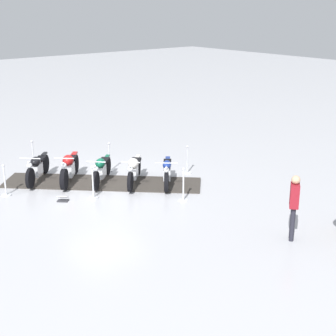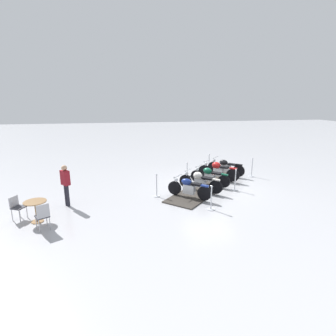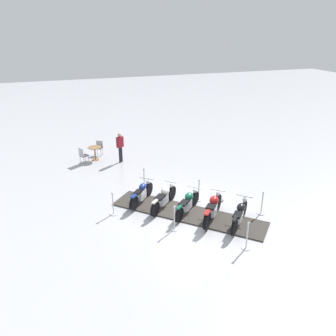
{
  "view_description": "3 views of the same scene",
  "coord_description": "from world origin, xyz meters",
  "views": [
    {
      "loc": [
        8.46,
        13.79,
        5.77
      ],
      "look_at": [
        -0.77,
        2.55,
        1.03
      ],
      "focal_mm": 54.32,
      "sensor_mm": 36.0,
      "label": 1
    },
    {
      "loc": [
        -12.21,
        4.49,
        4.25
      ],
      "look_at": [
        -0.22,
        2.21,
        1.08
      ],
      "focal_mm": 28.11,
      "sensor_mm": 36.0,
      "label": 2
    },
    {
      "loc": [
        -4.76,
        -11.5,
        7.34
      ],
      "look_at": [
        0.05,
        2.67,
        1.01
      ],
      "focal_mm": 36.45,
      "sensor_mm": 36.0,
      "label": 3
    }
  ],
  "objects": [
    {
      "name": "motorcycle_cream",
      "position": [
        -0.76,
        0.78,
        0.53
      ],
      "size": [
        1.66,
        1.68,
        0.94
      ],
      "rotation": [
        0.0,
        0.0,
        0.79
      ],
      "color": "black",
      "rests_on": "display_platform"
    },
    {
      "name": "motorcycle_maroon",
      "position": [
        0.8,
        -0.74,
        0.54
      ],
      "size": [
        1.63,
        1.82,
        1.01
      ],
      "rotation": [
        0.0,
        0.0,
        0.85
      ],
      "color": "black",
      "rests_on": "display_platform"
    },
    {
      "name": "cafe_chair_near_table",
      "position": [
        -3.53,
        7.08,
        0.55
      ],
      "size": [
        0.55,
        0.55,
        0.96
      ],
      "rotation": [
        0.0,
        0.0,
        0.52
      ],
      "color": "#B7B7BC",
      "rests_on": "ground_plane"
    },
    {
      "name": "info_placard",
      "position": [
        1.8,
        0.6,
        0.07
      ],
      "size": [
        0.38,
        0.38,
        0.21
      ],
      "rotation": [
        0.0,
        0.0,
        5.52
      ],
      "color": "#333338",
      "rests_on": "ground_plane"
    },
    {
      "name": "stanchion_left_front",
      "position": [
        1.08,
        -2.9,
        0.37
      ],
      "size": [
        0.31,
        0.31,
        1.09
      ],
      "color": "silver",
      "rests_on": "ground_plane"
    },
    {
      "name": "ground_plane",
      "position": [
        0.0,
        0.0,
        0.0
      ],
      "size": [
        80.0,
        80.0,
        0.0
      ],
      "primitive_type": "plane",
      "color": "#B2B2B7"
    },
    {
      "name": "display_platform",
      "position": [
        0.0,
        0.0,
        0.03
      ],
      "size": [
        5.72,
        5.6,
        0.05
      ],
      "primitive_type": "cube",
      "rotation": [
        0.0,
        0.0,
        2.37
      ],
      "color": "#38332D",
      "rests_on": "ground_plane"
    },
    {
      "name": "motorcycle_navy",
      "position": [
        -1.55,
        1.54,
        0.49
      ],
      "size": [
        1.46,
        1.66,
        0.92
      ],
      "rotation": [
        0.0,
        0.0,
        0.86
      ],
      "color": "black",
      "rests_on": "display_platform"
    },
    {
      "name": "cafe_chair_across_table",
      "position": [
        -2.45,
        8.23,
        0.51
      ],
      "size": [
        0.53,
        0.53,
        0.87
      ],
      "rotation": [
        0.0,
        0.0,
        -2.02
      ],
      "color": "#B7B7BC",
      "rests_on": "ground_plane"
    },
    {
      "name": "motorcycle_forest",
      "position": [
        0.03,
        0.03,
        0.52
      ],
      "size": [
        1.66,
        1.59,
        0.92
      ],
      "rotation": [
        0.0,
        0.0,
        0.76
      ],
      "color": "black",
      "rests_on": "display_platform"
    },
    {
      "name": "bystander_person",
      "position": [
        -1.46,
        6.67,
        1.04
      ],
      "size": [
        0.45,
        0.42,
        1.73
      ],
      "rotation": [
        0.0,
        0.0,
        -0.89
      ],
      "color": "#23232D",
      "rests_on": "ground_plane"
    },
    {
      "name": "motorcycle_black",
      "position": [
        1.6,
        -1.49,
        0.53
      ],
      "size": [
        1.6,
        1.66,
        0.98
      ],
      "rotation": [
        0.0,
        0.0,
        0.8
      ],
      "color": "black",
      "rests_on": "display_platform"
    },
    {
      "name": "cafe_table",
      "position": [
        -2.81,
        7.49,
        0.59
      ],
      "size": [
        0.77,
        0.77,
        0.78
      ],
      "color": "olive",
      "rests_on": "ground_plane"
    },
    {
      "name": "stanchion_left_rear",
      "position": [
        -2.93,
        0.98,
        0.31
      ],
      "size": [
        0.34,
        0.34,
        1.01
      ],
      "color": "silver",
      "rests_on": "ground_plane"
    },
    {
      "name": "stanchion_right_rear",
      "position": [
        -1.08,
        2.9,
        0.38
      ],
      "size": [
        0.29,
        0.29,
        1.07
      ],
      "color": "silver",
      "rests_on": "ground_plane"
    },
    {
      "name": "stanchion_left_mid",
      "position": [
        -0.92,
        -0.96,
        0.38
      ],
      "size": [
        0.28,
        0.28,
        1.06
      ],
      "color": "silver",
      "rests_on": "ground_plane"
    },
    {
      "name": "stanchion_right_front",
      "position": [
        2.93,
        -0.98,
        0.33
      ],
      "size": [
        0.32,
        0.32,
        1.03
      ],
      "color": "silver",
      "rests_on": "ground_plane"
    },
    {
      "name": "stanchion_right_mid",
      "position": [
        0.92,
        0.96,
        0.35
      ],
      "size": [
        0.31,
        0.31,
        1.05
      ],
      "color": "silver",
      "rests_on": "ground_plane"
    }
  ]
}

